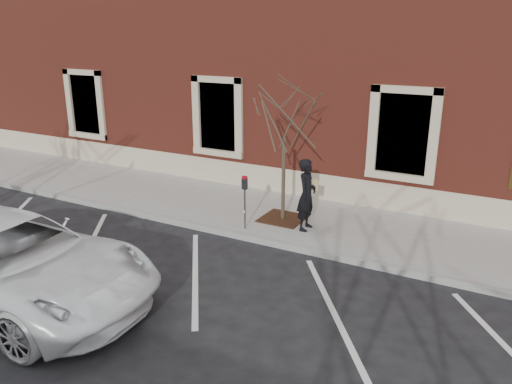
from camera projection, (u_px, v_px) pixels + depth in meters
The scene contains 10 objects.
ground at pixel (245, 239), 12.80m from camera, with size 120.00×120.00×0.00m, color #28282B.
sidewalk_near at pixel (275, 215), 14.24m from camera, with size 40.00×3.50×0.15m, color beige.
curb_near at pixel (244, 237), 12.74m from camera, with size 40.00×0.12×0.15m, color #9E9E99.
parking_stripes at pixel (195, 274), 10.96m from camera, with size 28.00×4.40×0.01m, color silver, non-canonical shape.
building_civic at pixel (350, 62), 18.03m from camera, with size 40.00×8.62×8.00m.
man at pixel (307, 195), 12.78m from camera, with size 0.68×0.45×1.88m, color black.
parking_meter at pixel (245, 193), 12.78m from camera, with size 0.13×0.10×1.43m.
tree_grate at pixel (283, 218), 13.74m from camera, with size 1.15×1.15×0.03m, color #3D2113.
sapling at pixel (285, 115), 12.86m from camera, with size 2.46×2.46×4.11m.
white_truck at pixel (8, 262), 9.63m from camera, with size 2.83×6.13×1.70m, color white.
Camera 1 is at (5.89, -10.22, 5.12)m, focal length 35.00 mm.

